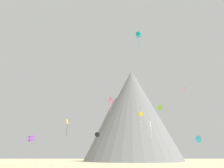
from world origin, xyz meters
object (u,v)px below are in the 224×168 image
kite_cyan_low (199,139)px  kite_pink_mid (111,100)px  kite_violet_low (32,138)px  kite_gold_low (68,123)px  kite_rainbow_mid (185,89)px  kite_teal_high (139,35)px  kite_black_low (98,135)px  kite_white_low (151,126)px  rock_massif (129,117)px  kite_yellow_mid (141,114)px  kite_lime_mid (161,108)px

kite_cyan_low → kite_pink_mid: size_ratio=0.38×
kite_violet_low → kite_pink_mid: kite_pink_mid is taller
kite_gold_low → kite_rainbow_mid: kite_rainbow_mid is taller
kite_teal_high → kite_black_low: size_ratio=3.13×
kite_teal_high → kite_cyan_low: 36.86m
kite_gold_low → kite_rainbow_mid: (38.98, 4.93, 12.27)m
kite_teal_high → kite_cyan_low: size_ratio=3.00×
kite_cyan_low → kite_pink_mid: 27.28m
kite_white_low → kite_black_low: kite_white_low is taller
rock_massif → kite_black_low: size_ratio=42.01×
kite_gold_low → kite_pink_mid: size_ratio=1.07×
rock_massif → kite_gold_low: size_ratio=14.32×
kite_yellow_mid → kite_lime_mid: (2.56, -25.75, -2.28)m
kite_yellow_mid → kite_lime_mid: 25.97m
kite_teal_high → kite_pink_mid: bearing=22.7°
kite_teal_high → kite_cyan_low: bearing=-178.6°
kite_white_low → kite_yellow_mid: size_ratio=0.70×
kite_white_low → kite_violet_low: kite_white_low is taller
kite_pink_mid → kite_yellow_mid: bearing=115.2°
kite_rainbow_mid → kite_white_low: bearing=13.0°
kite_white_low → kite_pink_mid: size_ratio=0.83×
kite_violet_low → kite_black_low: kite_black_low is taller
kite_teal_high → kite_rainbow_mid: kite_teal_high is taller
rock_massif → kite_gold_low: (-23.58, -63.78, -11.14)m
kite_teal_high → kite_black_low: (-13.84, 17.67, -30.27)m
kite_yellow_mid → kite_cyan_low: (11.10, -29.33, -11.04)m
kite_violet_low → kite_cyan_low: 41.28m
kite_gold_low → kite_cyan_low: (35.94, -13.60, -5.65)m
kite_white_low → kite_yellow_mid: bearing=-115.4°
kite_violet_low → kite_pink_mid: 26.46m
kite_lime_mid → kite_cyan_low: 12.74m
kite_rainbow_mid → kite_violet_low: (-44.08, -22.97, -18.01)m
rock_massif → kite_lime_mid: size_ratio=48.47×
kite_violet_low → kite_cyan_low: bearing=58.8°
kite_rainbow_mid → kite_black_low: 34.48m
kite_pink_mid → kite_violet_low: bearing=-87.4°
kite_violet_low → kite_lime_mid: 34.64m
kite_violet_low → kite_pink_mid: bearing=90.0°
kite_lime_mid → kite_cyan_low: kite_lime_mid is taller
kite_cyan_low → rock_massif: bearing=154.8°
kite_teal_high → kite_pink_mid: size_ratio=1.14×
kite_yellow_mid → kite_cyan_low: bearing=-83.2°
kite_cyan_low → kite_yellow_mid: bearing=166.5°
kite_violet_low → kite_gold_low: bearing=126.8°
rock_massif → kite_rainbow_mid: (15.40, -58.85, 1.12)m
kite_rainbow_mid → kite_cyan_low: kite_rainbow_mid is taller
kite_violet_low → kite_yellow_mid: bearing=101.0°
kite_yellow_mid → kite_cyan_low: kite_yellow_mid is taller
kite_rainbow_mid → kite_black_low: size_ratio=0.90×
kite_white_low → kite_yellow_mid: kite_yellow_mid is taller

